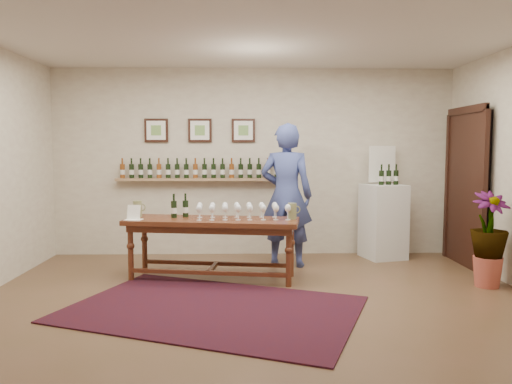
{
  "coord_description": "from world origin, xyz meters",
  "views": [
    {
      "loc": [
        -0.14,
        -5.04,
        1.61
      ],
      "look_at": [
        0.0,
        0.8,
        1.1
      ],
      "focal_mm": 35.0,
      "sensor_mm": 36.0,
      "label": 1
    }
  ],
  "objects_px": {
    "tasting_table": "(212,228)",
    "person": "(286,195)",
    "display_pedestal": "(383,221)",
    "potted_plant": "(489,239)"
  },
  "relations": [
    {
      "from": "tasting_table",
      "to": "person",
      "type": "height_order",
      "value": "person"
    },
    {
      "from": "display_pedestal",
      "to": "potted_plant",
      "type": "xyz_separation_m",
      "value": [
        0.79,
        -1.57,
        0.02
      ]
    },
    {
      "from": "potted_plant",
      "to": "tasting_table",
      "type": "bearing_deg",
      "value": 172.32
    },
    {
      "from": "display_pedestal",
      "to": "person",
      "type": "distance_m",
      "value": 1.6
    },
    {
      "from": "potted_plant",
      "to": "person",
      "type": "distance_m",
      "value": 2.55
    },
    {
      "from": "potted_plant",
      "to": "person",
      "type": "height_order",
      "value": "person"
    },
    {
      "from": "tasting_table",
      "to": "display_pedestal",
      "type": "xyz_separation_m",
      "value": [
        2.44,
        1.13,
        -0.09
      ]
    },
    {
      "from": "tasting_table",
      "to": "potted_plant",
      "type": "height_order",
      "value": "potted_plant"
    },
    {
      "from": "display_pedestal",
      "to": "person",
      "type": "bearing_deg",
      "value": -162.57
    },
    {
      "from": "tasting_table",
      "to": "potted_plant",
      "type": "bearing_deg",
      "value": 1.13
    }
  ]
}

